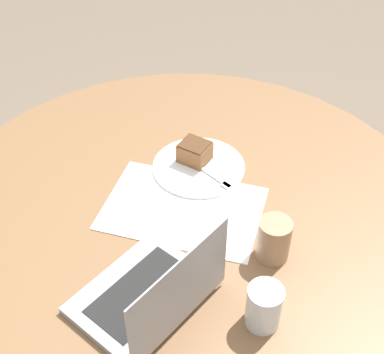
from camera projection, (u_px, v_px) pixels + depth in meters
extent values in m
plane|color=#6B5B4C|center=(187.00, 351.00, 1.88)|extent=(12.00, 12.00, 0.00)
cylinder|color=brown|center=(187.00, 349.00, 1.87)|extent=(0.45, 0.45, 0.02)
cylinder|color=brown|center=(186.00, 291.00, 1.65)|extent=(0.12, 0.12, 0.66)
cylinder|color=brown|center=(185.00, 213.00, 1.42)|extent=(1.38, 1.38, 0.03)
cube|color=white|center=(183.00, 207.00, 1.41)|extent=(0.48, 0.41, 0.00)
cylinder|color=silver|center=(199.00, 167.00, 1.53)|extent=(0.26, 0.26, 0.01)
cube|color=brown|center=(195.00, 152.00, 1.52)|extent=(0.11, 0.11, 0.06)
cube|color=#4D311C|center=(195.00, 144.00, 1.50)|extent=(0.10, 0.10, 0.00)
cube|color=silver|center=(208.00, 172.00, 1.50)|extent=(0.12, 0.14, 0.00)
cube|color=silver|center=(227.00, 185.00, 1.46)|extent=(0.04, 0.04, 0.00)
cylinder|color=#997556|center=(274.00, 240.00, 1.25)|extent=(0.08, 0.08, 0.11)
cylinder|color=silver|center=(264.00, 306.00, 1.12)|extent=(0.08, 0.08, 0.11)
cube|color=gray|center=(142.00, 295.00, 1.19)|extent=(0.36, 0.36, 0.02)
cube|color=black|center=(142.00, 292.00, 1.19)|extent=(0.26, 0.26, 0.00)
cube|color=gray|center=(181.00, 293.00, 1.07)|extent=(0.21, 0.21, 0.20)
cube|color=black|center=(179.00, 292.00, 1.07)|extent=(0.20, 0.20, 0.18)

